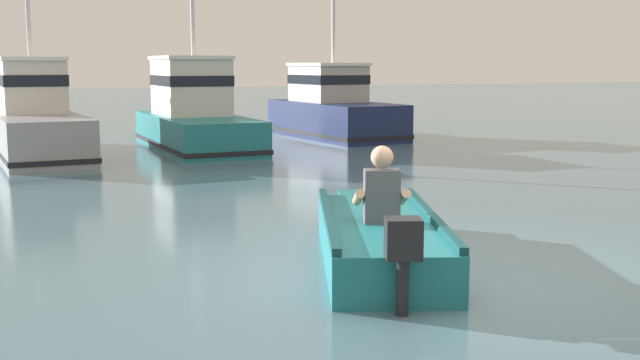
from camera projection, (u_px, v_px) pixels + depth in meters
name	position (u px, v px, depth m)	size (l,w,h in m)	color
ground_plane	(456.00, 281.00, 7.17)	(120.00, 120.00, 0.00)	slate
rowboat_with_person	(379.00, 237.00, 7.85)	(2.10, 3.62, 1.19)	#1E727A
moored_boat_grey	(34.00, 119.00, 17.07)	(2.08, 6.11, 3.51)	gray
moored_boat_teal	(194.00, 114.00, 18.43)	(2.02, 5.28, 4.71)	#1E727A
moored_boat_navy	(333.00, 109.00, 21.06)	(2.36, 4.82, 4.49)	#19234C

